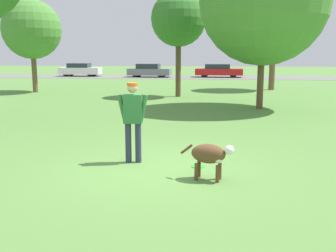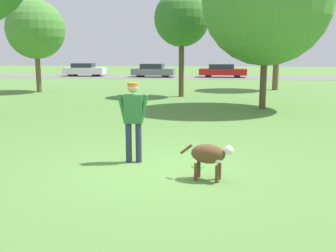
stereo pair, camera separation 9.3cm
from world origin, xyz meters
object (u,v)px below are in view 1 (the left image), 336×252
at_px(dog, 210,155).
at_px(frisbee, 198,166).
at_px(parked_car_grey, 149,71).
at_px(tree_far_left, 32,30).
at_px(person, 133,116).
at_px(tree_mid_center, 178,19).
at_px(parked_car_white, 80,70).
at_px(tree_near_right, 264,1).
at_px(parked_car_red, 219,71).
at_px(tree_far_right, 275,2).

bearing_deg(dog, frisbee, 119.14).
bearing_deg(parked_car_grey, tree_far_left, -103.79).
bearing_deg(frisbee, person, 172.09).
bearing_deg(person, tree_mid_center, 85.24).
relative_size(person, dog, 1.70).
xyz_separation_m(person, parked_car_white, (-11.29, 29.92, -0.36)).
relative_size(dog, tree_near_right, 0.14).
relative_size(tree_mid_center, parked_car_white, 1.35).
height_order(person, parked_car_red, person).
distance_m(dog, tree_far_left, 18.72).
height_order(tree_near_right, parked_car_red, tree_near_right).
bearing_deg(person, dog, -37.29).
xyz_separation_m(dog, tree_mid_center, (-1.76, 13.85, 3.53)).
distance_m(frisbee, tree_far_left, 18.00).
relative_size(dog, parked_car_grey, 0.24).
distance_m(frisbee, parked_car_grey, 30.03).
xyz_separation_m(tree_far_right, parked_car_white, (-16.68, 12.56, -4.68)).
relative_size(frisbee, parked_car_red, 0.06).
bearing_deg(person, tree_near_right, 61.76).
xyz_separation_m(tree_near_right, tree_far_left, (-12.38, 5.62, -0.74)).
height_order(frisbee, parked_car_white, parked_car_white).
distance_m(dog, tree_far_right, 19.37).
bearing_deg(frisbee, dog, -73.68).
height_order(person, parked_car_grey, person).
distance_m(person, tree_far_left, 16.92).
relative_size(tree_far_right, tree_far_left, 1.34).
xyz_separation_m(tree_near_right, parked_car_red, (-1.36, 21.15, -3.73)).
height_order(tree_far_right, parked_car_white, tree_far_right).
bearing_deg(dog, parked_car_red, 101.60).
distance_m(dog, parked_car_red, 30.79).
bearing_deg(tree_mid_center, frisbee, -83.34).
distance_m(dog, frisbee, 0.98).
relative_size(dog, frisbee, 3.64).
distance_m(parked_car_white, parked_car_red, 13.58).
bearing_deg(tree_far_left, dog, -55.81).
height_order(parked_car_white, parked_car_red, parked_car_white).
bearing_deg(person, parked_car_white, 105.34).
height_order(tree_near_right, tree_far_right, tree_far_right).
relative_size(tree_mid_center, parked_car_red, 1.21).
xyz_separation_m(dog, tree_far_right, (3.76, 18.37, 4.84)).
xyz_separation_m(tree_far_right, tree_mid_center, (-5.52, -4.52, -1.32)).
height_order(person, tree_near_right, tree_near_right).
distance_m(tree_far_right, parked_car_red, 13.63).
height_order(dog, parked_car_grey, parked_car_grey).
height_order(parked_car_white, parked_car_grey, parked_car_white).
height_order(tree_far_right, parked_car_red, tree_far_right).
height_order(tree_near_right, parked_car_white, tree_near_right).
bearing_deg(parked_car_white, tree_far_right, -39.22).
bearing_deg(tree_mid_center, tree_far_right, 39.32).
distance_m(person, parked_car_red, 29.86).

